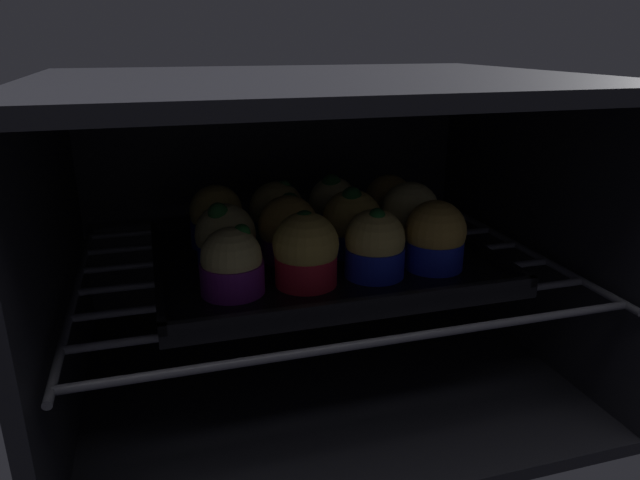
{
  "coord_description": "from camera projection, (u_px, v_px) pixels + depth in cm",
  "views": [
    {
      "loc": [
        -17.97,
        -39.54,
        39.22
      ],
      "look_at": [
        0.0,
        21.36,
        17.1
      ],
      "focal_mm": 32.6,
      "sensor_mm": 36.0,
      "label": 1
    }
  ],
  "objects": [
    {
      "name": "muffin_row2_col1",
      "position": [
        277.0,
        213.0,
        0.73
      ],
      "size": [
        6.87,
        6.87,
        7.4
      ],
      "color": "#0C8C84",
      "rests_on": "baking_tray"
    },
    {
      "name": "muffin_row2_col0",
      "position": [
        216.0,
        218.0,
        0.7
      ],
      "size": [
        6.4,
        6.4,
        7.48
      ],
      "color": "#1928B7",
      "rests_on": "baking_tray"
    },
    {
      "name": "muffin_row0_col2",
      "position": [
        375.0,
        246.0,
        0.61
      ],
      "size": [
        6.4,
        6.4,
        7.65
      ],
      "color": "#1928B7",
      "rests_on": "baking_tray"
    },
    {
      "name": "muffin_row1_col2",
      "position": [
        352.0,
        224.0,
        0.68
      ],
      "size": [
        6.96,
        6.96,
        8.15
      ],
      "color": "#1928B7",
      "rests_on": "baking_tray"
    },
    {
      "name": "muffin_row0_col1",
      "position": [
        306.0,
        251.0,
        0.59
      ],
      "size": [
        6.79,
        6.79,
        7.83
      ],
      "color": "red",
      "rests_on": "baking_tray"
    },
    {
      "name": "oven_cavity",
      "position": [
        309.0,
        228.0,
        0.72
      ],
      "size": [
        59.0,
        47.0,
        37.0
      ],
      "color": "black",
      "rests_on": "ground"
    },
    {
      "name": "muffin_row2_col3",
      "position": [
        389.0,
        205.0,
        0.76
      ],
      "size": [
        6.4,
        6.4,
        7.27
      ],
      "color": "silver",
      "rests_on": "baking_tray"
    },
    {
      "name": "muffin_row0_col0",
      "position": [
        232.0,
        264.0,
        0.57
      ],
      "size": [
        6.4,
        6.4,
        6.97
      ],
      "color": "#7A238C",
      "rests_on": "baking_tray"
    },
    {
      "name": "muffin_row1_col0",
      "position": [
        226.0,
        239.0,
        0.64
      ],
      "size": [
        6.72,
        6.72,
        7.57
      ],
      "color": "#1928B7",
      "rests_on": "baking_tray"
    },
    {
      "name": "baking_tray",
      "position": [
        320.0,
        259.0,
        0.68
      ],
      "size": [
        37.52,
        30.06,
        2.2
      ],
      "color": "black",
      "rests_on": "oven_rack"
    },
    {
      "name": "oven_rack",
      "position": [
        318.0,
        266.0,
        0.69
      ],
      "size": [
        54.8,
        42.0,
        0.8
      ],
      "color": "#51515B",
      "rests_on": "oven_cavity"
    },
    {
      "name": "muffin_row2_col2",
      "position": [
        333.0,
        207.0,
        0.75
      ],
      "size": [
        6.4,
        6.4,
        7.83
      ],
      "color": "#1928B7",
      "rests_on": "baking_tray"
    },
    {
      "name": "muffin_row1_col1",
      "position": [
        288.0,
        230.0,
        0.66
      ],
      "size": [
        6.9,
        6.9,
        7.39
      ],
      "color": "#7A238C",
      "rests_on": "baking_tray"
    },
    {
      "name": "muffin_row0_col3",
      "position": [
        435.0,
        237.0,
        0.63
      ],
      "size": [
        6.7,
        6.7,
        7.61
      ],
      "color": "#1928B7",
      "rests_on": "baking_tray"
    },
    {
      "name": "muffin_row1_col3",
      "position": [
        410.0,
        216.0,
        0.7
      ],
      "size": [
        6.88,
        6.88,
        7.94
      ],
      "color": "silver",
      "rests_on": "baking_tray"
    }
  ]
}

